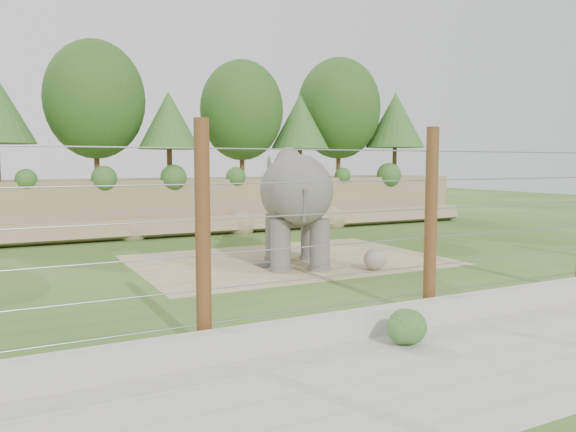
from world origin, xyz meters
name	(u,v)px	position (x,y,z in m)	size (l,w,h in m)	color
ground	(320,278)	(0.00, 0.00, 0.00)	(90.00, 90.00, 0.00)	#285A18
back_embankment	(197,148)	(0.59, 12.68, 3.97)	(30.00, 5.52, 8.77)	#927A56
dirt_patch	(287,260)	(0.50, 3.00, 0.01)	(10.00, 7.00, 0.02)	#917D56
drain_grate	(273,265)	(-0.40, 2.29, 0.04)	(1.00, 0.60, 0.03)	#262628
elephant	(296,208)	(0.31, 2.05, 1.85)	(1.96, 4.57, 3.70)	#635E59
stone_ball	(375,259)	(1.99, 0.13, 0.36)	(0.68, 0.68, 0.68)	gray
retaining_wall	(445,310)	(0.00, -5.00, 0.25)	(26.00, 0.35, 0.50)	#A9A69D
walkway	(527,351)	(0.00, -7.00, 0.01)	(26.00, 4.00, 0.01)	#A9A69D
barrier_fence	(431,223)	(0.00, -4.50, 2.00)	(20.26, 0.26, 4.00)	#512D18
walkway_shrub	(405,328)	(-1.71, -5.80, 0.33)	(0.63, 0.63, 0.63)	#275D1F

